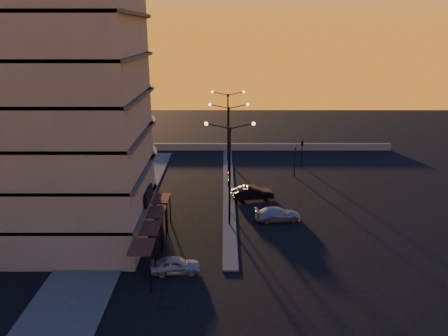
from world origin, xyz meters
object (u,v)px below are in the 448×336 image
(car_hatchback, at_px, (175,265))
(traffic_light_main, at_px, (229,184))
(streetlamp_mid, at_px, (229,139))
(car_sedan, at_px, (253,193))
(car_wagon, at_px, (278,214))

(car_hatchback, bearing_deg, traffic_light_main, -25.73)
(streetlamp_mid, relative_size, car_sedan, 2.20)
(traffic_light_main, distance_m, car_wagon, 5.35)
(streetlamp_mid, relative_size, car_wagon, 2.26)
(traffic_light_main, distance_m, car_hatchback, 11.91)
(traffic_light_main, relative_size, car_sedan, 0.98)
(streetlamp_mid, height_order, car_sedan, streetlamp_mid)
(car_hatchback, bearing_deg, car_sedan, -29.72)
(traffic_light_main, relative_size, car_hatchback, 1.18)
(streetlamp_mid, bearing_deg, car_wagon, -63.23)
(car_hatchback, relative_size, car_sedan, 0.83)
(streetlamp_mid, relative_size, car_hatchback, 2.65)
(streetlamp_mid, bearing_deg, car_sedan, -55.30)
(car_wagon, bearing_deg, streetlamp_mid, 20.21)
(traffic_light_main, bearing_deg, streetlamp_mid, 90.00)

